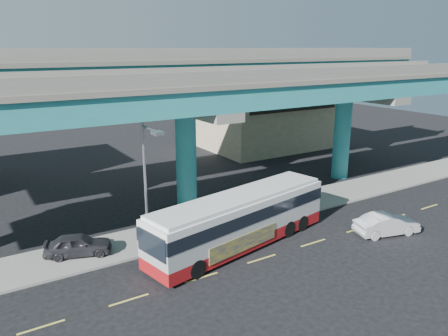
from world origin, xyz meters
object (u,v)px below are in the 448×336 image
parked_car (78,245)px  stop_sign (255,198)px  street_lamp (148,172)px  sedan (387,224)px  transit_bus (240,218)px

parked_car → stop_sign: (11.60, -1.34, 1.09)m
stop_sign → parked_car: bearing=-169.2°
street_lamp → stop_sign: (7.90, 0.74, -3.25)m
sedan → stop_sign: size_ratio=1.86×
sedan → street_lamp: bearing=85.0°
parked_car → stop_sign: stop_sign is taller
parked_car → street_lamp: street_lamp is taller
transit_bus → parked_car: transit_bus is taller
transit_bus → street_lamp: 6.32m
transit_bus → parked_car: bearing=146.4°
transit_bus → sedan: 9.78m
transit_bus → stop_sign: 3.61m
street_lamp → sedan: bearing=-20.5°
street_lamp → stop_sign: street_lamp is taller
transit_bus → parked_car: 9.62m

